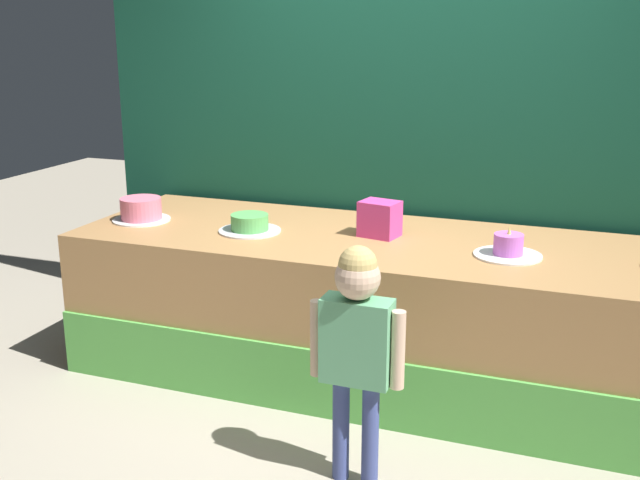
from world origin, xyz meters
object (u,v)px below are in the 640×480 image
object	(u,v)px
pink_box	(380,219)
cake_center	(250,224)
child_figure	(357,334)
cake_left	(141,210)
cake_right	(508,248)

from	to	relation	value
pink_box	cake_center	xyz separation A→B (m)	(-0.70, -0.16, -0.05)
child_figure	cake_center	distance (m)	1.30
cake_left	cake_right	size ratio (longest dim) A/B	0.99
child_figure	cake_right	xyz separation A→B (m)	(0.48, 0.93, 0.16)
cake_center	cake_right	size ratio (longest dim) A/B	1.03
cake_right	pink_box	bearing A→B (deg)	169.06
cake_left	cake_right	bearing A→B (deg)	0.61
cake_left	cake_center	bearing A→B (deg)	-0.15
cake_right	child_figure	bearing A→B (deg)	-117.15
cake_left	cake_right	xyz separation A→B (m)	(2.09, 0.02, -0.02)
cake_right	cake_center	bearing A→B (deg)	-179.02
cake_center	cake_right	world-z (taller)	cake_right
child_figure	cake_right	size ratio (longest dim) A/B	3.14
child_figure	cake_center	xyz separation A→B (m)	(-0.91, 0.91, 0.16)
cake_left	cake_center	size ratio (longest dim) A/B	0.97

